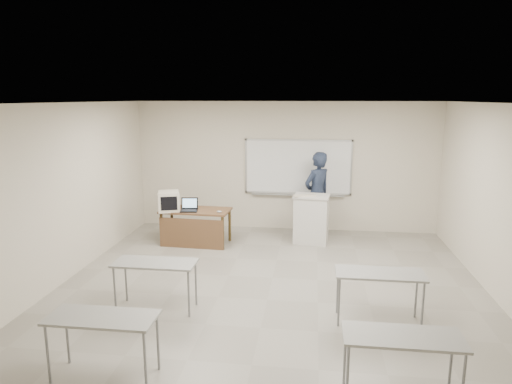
# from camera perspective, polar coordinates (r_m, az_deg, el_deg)

# --- Properties ---
(floor) EXTENTS (7.00, 8.00, 0.01)m
(floor) POSITION_cam_1_polar(r_m,az_deg,el_deg) (7.28, 1.42, -13.36)
(floor) COLOR gray
(floor) RESTS_ON ground
(whiteboard) EXTENTS (2.48, 0.10, 1.31)m
(whiteboard) POSITION_cam_1_polar(r_m,az_deg,el_deg) (10.65, 5.27, 3.04)
(whiteboard) COLOR white
(whiteboard) RESTS_ON floor
(student_desks) EXTENTS (4.40, 2.20, 0.73)m
(student_desks) POSITION_cam_1_polar(r_m,az_deg,el_deg) (5.77, 0.04, -12.93)
(student_desks) COLOR gray
(student_desks) RESTS_ON floor
(instructor_desk) EXTENTS (1.44, 0.72, 0.75)m
(instructor_desk) POSITION_cam_1_polar(r_m,az_deg,el_deg) (9.71, -7.68, -3.51)
(instructor_desk) COLOR brown
(instructor_desk) RESTS_ON floor
(podium) EXTENTS (0.74, 0.54, 1.05)m
(podium) POSITION_cam_1_polar(r_m,az_deg,el_deg) (9.88, 6.91, -3.34)
(podium) COLOR beige
(podium) RESTS_ON floor
(crt_monitor) EXTENTS (0.44, 0.49, 0.42)m
(crt_monitor) POSITION_cam_1_polar(r_m,az_deg,el_deg) (9.76, -10.88, -1.11)
(crt_monitor) COLOR beige
(crt_monitor) RESTS_ON instructor_desk
(laptop) EXTENTS (0.35, 0.32, 0.26)m
(laptop) POSITION_cam_1_polar(r_m,az_deg,el_deg) (9.66, -8.31, -1.99)
(laptop) COLOR black
(laptop) RESTS_ON instructor_desk
(mouse) EXTENTS (0.13, 0.11, 0.04)m
(mouse) POSITION_cam_1_polar(r_m,az_deg,el_deg) (9.44, -4.62, -2.46)
(mouse) COLOR #A8ABB0
(mouse) RESTS_ON instructor_desk
(keyboard) EXTENTS (0.49, 0.30, 0.03)m
(keyboard) POSITION_cam_1_polar(r_m,az_deg,el_deg) (9.64, 6.09, -0.44)
(keyboard) COLOR beige
(keyboard) RESTS_ON podium
(presenter) EXTENTS (0.82, 0.81, 1.91)m
(presenter) POSITION_cam_1_polar(r_m,az_deg,el_deg) (10.26, 7.64, -0.31)
(presenter) COLOR black
(presenter) RESTS_ON floor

